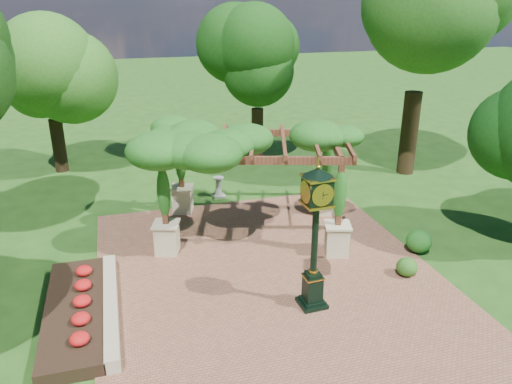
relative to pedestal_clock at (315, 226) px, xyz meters
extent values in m
plane|color=#1E4714|center=(-0.65, 0.71, -2.41)|extent=(120.00, 120.00, 0.00)
cube|color=brown|center=(-0.65, 1.71, -2.39)|extent=(10.00, 12.00, 0.04)
cube|color=#C6B793|center=(-5.25, 1.21, -2.21)|extent=(0.35, 5.00, 0.40)
cube|color=red|center=(-6.15, 1.21, -2.23)|extent=(1.50, 5.00, 0.36)
cube|color=black|center=(0.00, 0.00, -2.32)|extent=(0.74, 0.74, 0.11)
cube|color=black|center=(0.00, 0.00, -1.84)|extent=(0.46, 0.46, 0.79)
cube|color=#C68A2A|center=(0.00, 0.00, -1.49)|extent=(0.52, 0.52, 0.04)
cylinder|color=black|center=(0.00, 0.00, -0.35)|extent=(0.18, 0.18, 2.02)
cube|color=black|center=(0.00, 0.00, 0.97)|extent=(0.65, 0.65, 0.62)
cylinder|color=beige|center=(0.02, -0.31, 0.97)|extent=(0.53, 0.05, 0.53)
cone|color=black|center=(0.00, 0.00, 1.45)|extent=(0.83, 0.83, 0.22)
sphere|color=#C68A2A|center=(0.00, 0.00, 1.59)|extent=(0.12, 0.12, 0.12)
cube|color=beige|center=(-3.41, 4.11, -1.87)|extent=(0.90, 0.90, 0.99)
cube|color=brown|center=(-3.41, 4.11, -0.30)|extent=(0.22, 0.22, 2.04)
cube|color=beige|center=(1.86, 2.50, -1.87)|extent=(0.90, 0.90, 0.99)
cube|color=brown|center=(1.86, 2.50, -0.30)|extent=(0.22, 0.22, 2.04)
cube|color=beige|center=(-2.44, 7.28, -1.87)|extent=(0.90, 0.90, 0.99)
cube|color=brown|center=(-2.44, 7.28, -0.30)|extent=(0.22, 0.22, 2.04)
cube|color=beige|center=(2.83, 5.66, -1.87)|extent=(0.90, 0.90, 0.99)
cube|color=brown|center=(2.83, 5.66, -0.30)|extent=(0.22, 0.22, 2.04)
cube|color=brown|center=(-0.77, 3.31, 0.81)|extent=(6.16, 2.02, 0.24)
cube|color=brown|center=(0.19, 6.47, 0.81)|extent=(6.16, 2.02, 0.24)
ellipsoid|color=#1E5719|center=(-0.29, 4.89, 1.11)|extent=(7.28, 5.67, 1.10)
cube|color=gray|center=(-0.76, 8.51, -2.37)|extent=(0.49, 0.49, 0.09)
cylinder|color=gray|center=(-0.76, 8.51, -1.97)|extent=(0.25, 0.25, 0.78)
cylinder|color=gray|center=(-0.76, 8.51, -1.57)|extent=(0.46, 0.46, 0.04)
ellipsoid|color=#285819|center=(3.32, 0.65, -2.08)|extent=(0.66, 0.66, 0.57)
ellipsoid|color=#1C5819|center=(4.51, 1.88, -2.00)|extent=(0.88, 0.88, 0.75)
ellipsoid|color=#215619|center=(3.25, 6.92, -1.97)|extent=(1.06, 1.06, 0.79)
cylinder|color=black|center=(-7.33, 13.91, -1.14)|extent=(0.62, 0.62, 2.53)
ellipsoid|color=#2B5E1A|center=(-7.33, 13.91, 2.12)|extent=(3.88, 3.88, 4.00)
cylinder|color=#342414|center=(2.22, 12.94, -1.07)|extent=(0.59, 0.59, 2.68)
ellipsoid|color=#133B0E|center=(2.22, 12.94, 2.38)|extent=(3.59, 3.59, 4.23)
cylinder|color=#312313|center=(8.48, 9.11, -0.48)|extent=(0.79, 0.79, 3.85)
ellipsoid|color=#265919|center=(8.48, 9.11, 4.49)|extent=(5.41, 5.41, 6.08)
camera|label=1|loc=(-4.65, -10.65, 5.47)|focal=35.00mm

